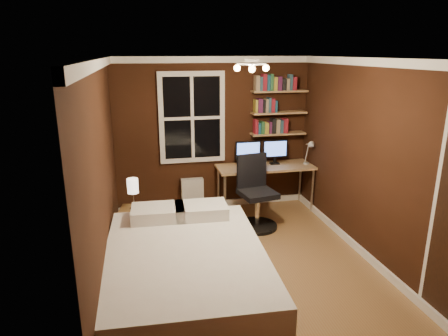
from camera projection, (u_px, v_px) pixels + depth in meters
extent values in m
plane|color=brown|center=(246.00, 267.00, 4.95)|extent=(4.20, 4.20, 0.00)
cube|color=black|center=(213.00, 135.00, 6.57)|extent=(3.20, 0.04, 2.50)
cube|color=black|center=(103.00, 180.00, 4.27)|extent=(0.04, 4.20, 2.50)
cube|color=black|center=(372.00, 163.00, 4.92)|extent=(0.04, 4.20, 2.50)
cube|color=white|center=(249.00, 58.00, 4.25)|extent=(3.20, 4.20, 0.02)
cube|color=white|center=(192.00, 118.00, 6.38)|extent=(1.06, 0.06, 1.46)
cube|color=#A3764F|center=(278.00, 134.00, 6.67)|extent=(0.92, 0.22, 0.03)
cube|color=#A3764F|center=(279.00, 113.00, 6.57)|extent=(0.92, 0.22, 0.03)
cube|color=#A3764F|center=(280.00, 91.00, 6.48)|extent=(0.92, 0.22, 0.03)
cube|color=brown|center=(186.00, 287.00, 4.21)|extent=(1.64, 2.26, 0.35)
cube|color=white|center=(185.00, 261.00, 4.13)|extent=(1.73, 2.33, 0.26)
cube|color=white|center=(158.00, 213.00, 4.84)|extent=(0.66, 0.47, 0.15)
cube|color=white|center=(201.00, 210.00, 4.92)|extent=(0.66, 0.47, 0.15)
cube|color=brown|center=(135.00, 226.00, 5.52)|extent=(0.47, 0.47, 0.50)
cube|color=beige|center=(192.00, 194.00, 6.66)|extent=(0.37, 0.13, 0.55)
cube|color=#A3764F|center=(265.00, 167.00, 6.57)|extent=(1.60, 0.60, 0.04)
cylinder|color=beige|center=(225.00, 197.00, 6.28)|extent=(0.04, 0.04, 0.72)
cylinder|color=beige|center=(312.00, 191.00, 6.59)|extent=(0.04, 0.04, 0.72)
cylinder|color=beige|center=(218.00, 187.00, 6.77)|extent=(0.04, 0.04, 0.72)
cylinder|color=beige|center=(300.00, 181.00, 7.08)|extent=(0.04, 0.04, 0.72)
cylinder|color=black|center=(257.00, 226.00, 6.06)|extent=(0.61, 0.61, 0.05)
cylinder|color=silver|center=(257.00, 210.00, 5.98)|extent=(0.07, 0.07, 0.46)
cube|color=black|center=(258.00, 194.00, 5.91)|extent=(0.57, 0.57, 0.08)
cube|color=black|center=(252.00, 171.00, 6.02)|extent=(0.47, 0.14, 0.52)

